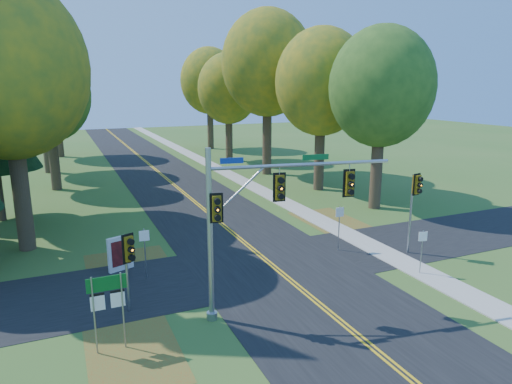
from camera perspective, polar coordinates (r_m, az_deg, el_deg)
name	(u,v)px	position (r m, az deg, el deg)	size (l,w,h in m)	color
ground	(289,280)	(21.37, 4.20, -10.89)	(160.00, 160.00, 0.00)	#315B20
road_main	(289,280)	(21.36, 4.20, -10.87)	(8.00, 160.00, 0.02)	black
road_cross	(271,264)	(23.01, 1.86, -9.02)	(60.00, 6.00, 0.02)	black
centerline_left	(287,280)	(21.32, 3.96, -10.88)	(0.10, 160.00, 0.01)	gold
centerline_right	(291,279)	(21.40, 4.44, -10.79)	(0.10, 160.00, 0.01)	gold
sidewalk_east	(397,259)	(24.66, 17.19, -8.02)	(1.60, 160.00, 0.06)	#9E998E
leaf_patch_w_near	(131,270)	(23.09, -15.33, -9.44)	(4.00, 6.00, 0.00)	brown
leaf_patch_e	(341,226)	(29.50, 10.52, -4.17)	(3.50, 8.00, 0.00)	brown
leaf_patch_w_far	(133,351)	(16.76, -15.11, -18.63)	(3.00, 5.00, 0.00)	brown
tree_w_a	(8,69)	(26.67, -28.58, 13.33)	(8.00, 8.00, 14.15)	#38281C
tree_e_a	(382,88)	(33.25, 15.42, 12.46)	(7.20, 7.20, 12.73)	#38281C
tree_w_b	(5,58)	(33.63, -28.87, 14.47)	(8.60, 8.60, 15.38)	#38281C
tree_e_b	(322,83)	(38.48, 8.24, 13.39)	(7.60, 7.60, 13.33)	#38281C
tree_w_c	(48,95)	(41.68, -24.53, 11.02)	(6.80, 6.80, 11.91)	#38281C
tree_e_c	(268,64)	(45.16, 1.48, 15.72)	(8.80, 8.80, 15.79)	#38281C
tree_w_d	(40,74)	(50.41, -25.35, 13.23)	(8.20, 8.20, 14.56)	#38281C
tree_e_d	(229,89)	(53.37, -3.43, 12.72)	(7.00, 7.00, 12.32)	#38281C
tree_w_e	(53,73)	(61.31, -24.01, 13.42)	(8.40, 8.40, 14.97)	#38281C
tree_e_e	(210,81)	(63.88, -5.81, 13.62)	(7.80, 7.80, 13.74)	#38281C
traffic_mast	(258,209)	(16.88, 0.20, -2.19)	(7.19, 1.36, 6.58)	#9B9FA3
east_signal_pole	(415,193)	(24.79, 19.29, -0.16)	(0.50, 0.58, 4.34)	gray
ped_signal_pole	(128,254)	(18.24, -15.66, -7.53)	(0.48, 0.59, 3.24)	gray
route_sign_cluster	(108,297)	(16.11, -18.06, -12.42)	(1.28, 0.08, 2.74)	gray
info_kiosk	(120,254)	(22.95, -16.60, -7.39)	(1.22, 0.58, 1.71)	silver
reg_sign_e_north	(339,220)	(24.72, 10.38, -3.47)	(0.48, 0.08, 2.49)	gray
reg_sign_e_south	(422,244)	(22.75, 20.06, -6.16)	(0.41, 0.14, 2.17)	gray
reg_sign_w	(145,245)	(21.52, -13.74, -6.40)	(0.46, 0.08, 2.38)	gray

